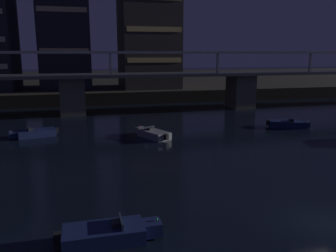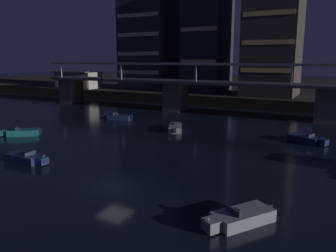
# 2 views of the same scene
# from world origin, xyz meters

# --- Properties ---
(ground_plane) EXTENTS (400.00, 400.00, 0.00)m
(ground_plane) POSITION_xyz_m (0.00, 0.00, 0.00)
(ground_plane) COLOR black
(far_riverbank) EXTENTS (240.00, 80.00, 2.20)m
(far_riverbank) POSITION_xyz_m (0.00, 86.99, 1.10)
(far_riverbank) COLOR black
(far_riverbank) RESTS_ON ground
(river_bridge) EXTENTS (88.46, 6.40, 9.38)m
(river_bridge) POSITION_xyz_m (0.00, 38.99, 4.23)
(river_bridge) COLOR #605B51
(river_bridge) RESTS_ON ground
(tower_west_low) EXTENTS (12.96, 12.33, 23.75)m
(tower_west_low) POSITION_xyz_m (-30.72, 58.00, 13.92)
(tower_west_low) COLOR #282833
(tower_west_low) RESTS_ON far_riverbank
(tower_west_tall) EXTENTS (9.58, 12.13, 37.30)m
(tower_west_tall) POSITION_xyz_m (-15.08, 59.33, 20.70)
(tower_west_tall) COLOR #282833
(tower_west_tall) RESTS_ON far_riverbank
(tower_central) EXTENTS (11.18, 12.54, 28.68)m
(tower_central) POSITION_xyz_m (1.24, 56.25, 16.39)
(tower_central) COLOR #38332D
(tower_central) RESTS_ON far_riverbank
(waterfront_pavilion) EXTENTS (12.40, 7.40, 4.70)m
(waterfront_pavilion) POSITION_xyz_m (-49.72, 50.90, 4.44)
(waterfront_pavilion) COLOR #B2AD9E
(waterfront_pavilion) RESTS_ON far_riverbank
(speedboat_near_center) EXTENTS (5.21, 2.62, 1.16)m
(speedboat_near_center) POSITION_xyz_m (-17.72, 25.06, 0.41)
(speedboat_near_center) COLOR #19234C
(speedboat_near_center) RESTS_ON ground
(speedboat_near_right) EXTENTS (4.96, 3.37, 1.16)m
(speedboat_near_right) POSITION_xyz_m (12.32, 22.68, 0.41)
(speedboat_near_right) COLOR #19234C
(speedboat_near_right) RESTS_ON ground
(speedboat_mid_left) EXTENTS (4.68, 4.00, 1.16)m
(speedboat_mid_left) POSITION_xyz_m (-22.10, 9.15, 0.41)
(speedboat_mid_left) COLOR #196066
(speedboat_mid_left) RESTS_ON ground
(speedboat_mid_center) EXTENTS (5.19, 1.81, 1.16)m
(speedboat_mid_center) POSITION_xyz_m (-11.61, 1.06, 0.41)
(speedboat_mid_center) COLOR #19234C
(speedboat_mid_center) RESTS_ON ground
(speedboat_mid_right) EXTENTS (3.31, 4.98, 1.16)m
(speedboat_mid_right) POSITION_xyz_m (-5.12, 21.52, 0.41)
(speedboat_mid_right) COLOR gray
(speedboat_mid_right) RESTS_ON ground
(speedboat_far_left) EXTENTS (3.84, 4.77, 1.16)m
(speedboat_far_left) POSITION_xyz_m (10.87, -1.64, 0.41)
(speedboat_far_left) COLOR gray
(speedboat_far_left) RESTS_ON ground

